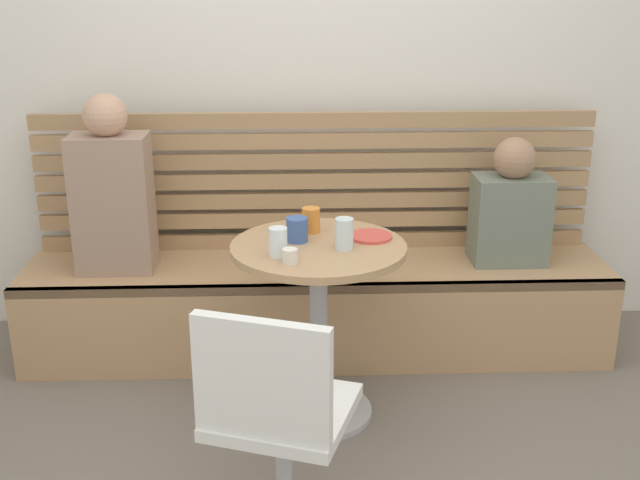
{
  "coord_description": "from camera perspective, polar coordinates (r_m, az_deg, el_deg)",
  "views": [
    {
      "loc": [
        -0.12,
        -2.18,
        1.74
      ],
      "look_at": [
        -0.01,
        0.66,
        0.75
      ],
      "focal_mm": 43.84,
      "sensor_mm": 36.0,
      "label": 1
    }
  ],
  "objects": [
    {
      "name": "back_wall",
      "position": [
        3.83,
        -0.48,
        14.86
      ],
      "size": [
        5.2,
        0.1,
        2.9
      ],
      "primitive_type": "cube",
      "color": "silver",
      "rests_on": "ground"
    },
    {
      "name": "booth_bench",
      "position": [
        3.71,
        -0.22,
        -4.98
      ],
      "size": [
        2.7,
        0.52,
        0.44
      ],
      "color": "tan",
      "rests_on": "ground"
    },
    {
      "name": "booth_backrest",
      "position": [
        3.75,
        -0.36,
        4.33
      ],
      "size": [
        2.65,
        0.04,
        0.67
      ],
      "color": "#A68157",
      "rests_on": "booth_bench"
    },
    {
      "name": "cafe_table",
      "position": [
        3.07,
        -0.11,
        -4.23
      ],
      "size": [
        0.68,
        0.68,
        0.74
      ],
      "color": "#ADADB2",
      "rests_on": "ground"
    },
    {
      "name": "white_chair",
      "position": [
        2.38,
        -3.23,
        -13.27
      ],
      "size": [
        0.51,
        0.51,
        0.85
      ],
      "color": "#ADADB2",
      "rests_on": "ground"
    },
    {
      "name": "person_adult",
      "position": [
        3.58,
        -14.93,
        3.35
      ],
      "size": [
        0.34,
        0.22,
        0.8
      ],
      "color": "#9E7F6B",
      "rests_on": "booth_bench"
    },
    {
      "name": "person_child_left",
      "position": [
        3.69,
        13.73,
        2.24
      ],
      "size": [
        0.34,
        0.22,
        0.59
      ],
      "color": "slate",
      "rests_on": "booth_bench"
    },
    {
      "name": "cup_glass_tall",
      "position": [
        2.93,
        1.78,
        0.45
      ],
      "size": [
        0.07,
        0.07,
        0.12
      ],
      "primitive_type": "cylinder",
      "color": "silver",
      "rests_on": "cafe_table"
    },
    {
      "name": "cup_tumbler_orange",
      "position": [
        3.12,
        -0.66,
        1.47
      ],
      "size": [
        0.07,
        0.07,
        0.1
      ],
      "primitive_type": "cylinder",
      "color": "orange",
      "rests_on": "cafe_table"
    },
    {
      "name": "cup_water_clear",
      "position": [
        2.86,
        -3.08,
        -0.16
      ],
      "size": [
        0.07,
        0.07,
        0.11
      ],
      "primitive_type": "cylinder",
      "color": "white",
      "rests_on": "cafe_table"
    },
    {
      "name": "cup_mug_blue",
      "position": [
        3.01,
        -1.69,
        0.76
      ],
      "size": [
        0.08,
        0.08,
        0.09
      ],
      "primitive_type": "cylinder",
      "color": "#3D5B9E",
      "rests_on": "cafe_table"
    },
    {
      "name": "cup_espresso_small",
      "position": [
        2.8,
        -2.21,
        -1.18
      ],
      "size": [
        0.06,
        0.06,
        0.05
      ],
      "primitive_type": "cylinder",
      "color": "silver",
      "rests_on": "cafe_table"
    },
    {
      "name": "plate_small",
      "position": [
        3.07,
        3.7,
        0.27
      ],
      "size": [
        0.17,
        0.17,
        0.01
      ],
      "primitive_type": "cylinder",
      "color": "#DB4C42",
      "rests_on": "cafe_table"
    }
  ]
}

